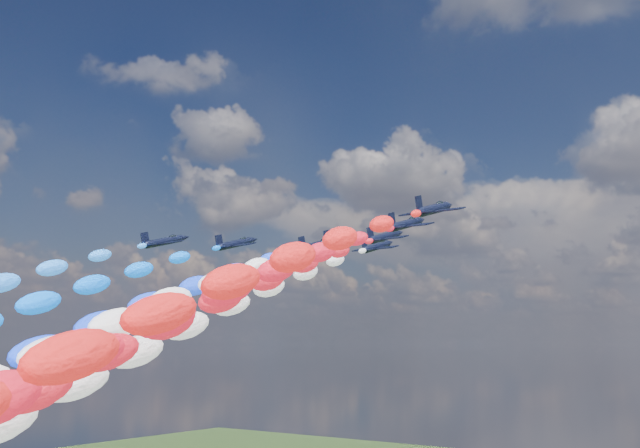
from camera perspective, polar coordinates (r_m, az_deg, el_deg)
The scene contains 14 objects.
jet_0 at distance 144.04m, azimuth -11.72°, elevation -1.31°, with size 9.30×12.47×2.75m, color black, non-canonical shape.
jet_1 at distance 145.00m, azimuth -6.41°, elevation -1.50°, with size 9.30×12.47×2.75m, color black, non-canonical shape.
jet_2 at distance 146.12m, azimuth -0.24°, elevation -1.61°, with size 9.30×12.47×2.75m, color black, non-canonical shape.
trail_2 at distance 100.75m, azimuth -22.95°, elevation -11.35°, with size 6.45×124.78×52.25m, color #1740FF, non-canonical shape.
jet_3 at distance 138.67m, azimuth 1.54°, elevation -1.20°, with size 9.30×12.47×2.75m, color black, non-canonical shape.
trail_3 at distance 92.11m, azimuth -22.25°, elevation -11.67°, with size 6.45×124.78×52.25m, color white, non-canonical shape.
jet_4 at distance 148.67m, azimuth 4.30°, elevation -1.71°, with size 9.30×12.47×2.75m, color black, non-canonical shape.
trail_4 at distance 98.93m, azimuth -16.04°, elevation -11.76°, with size 6.45×124.78×52.25m, color silver, non-canonical shape.
jet_5 at distance 135.28m, azimuth 4.89°, elevation -0.97°, with size 9.30×12.47×2.75m, color black, non-canonical shape.
trail_5 at distance 85.83m, azimuth -18.32°, elevation -12.11°, with size 6.45×124.78×52.25m, color red, non-canonical shape.
jet_6 at distance 121.34m, azimuth 6.52°, elevation -0.01°, with size 9.30×12.47×2.75m, color black, non-canonical shape.
trail_6 at distance 71.51m, azimuth -20.23°, elevation -12.71°, with size 6.45×124.78×52.25m, color red, non-canonical shape.
jet_7 at distance 108.51m, azimuth 8.57°, elevation 1.11°, with size 9.30×12.47×2.75m, color black, non-canonical shape.
trail_7 at distance 58.14m, azimuth -22.62°, elevation -13.54°, with size 6.45×124.78×52.25m, color red, non-canonical shape.
Camera 1 is at (77.47, -102.12, 72.41)m, focal length 42.35 mm.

